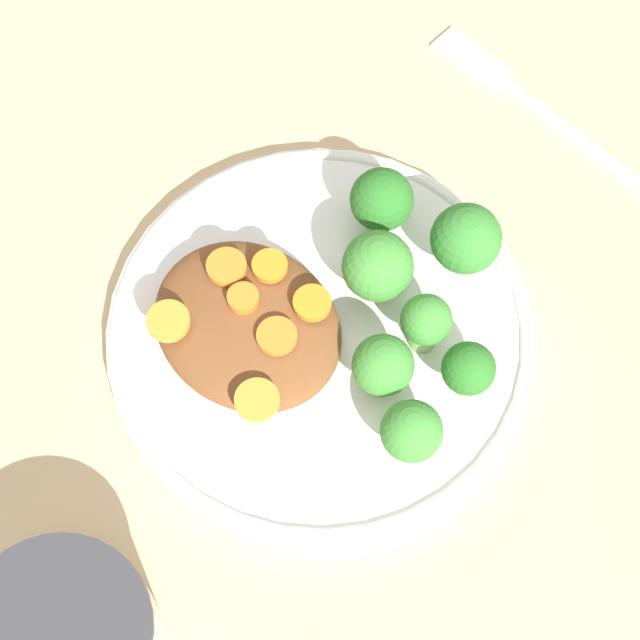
{
  "coord_description": "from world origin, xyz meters",
  "views": [
    {
      "loc": [
        0.19,
        -0.2,
        0.64
      ],
      "look_at": [
        0.0,
        0.0,
        0.03
      ],
      "focal_mm": 60.0,
      "sensor_mm": 36.0,
      "label": 1
    }
  ],
  "objects": [
    {
      "name": "broccoli_floret_5",
      "position": [
        0.05,
        -0.0,
        0.04
      ],
      "size": [
        0.04,
        0.04,
        0.05
      ],
      "color": "#759E51",
      "rests_on": "plate"
    },
    {
      "name": "broccoli_floret_1",
      "position": [
        0.01,
        0.04,
        0.05
      ],
      "size": [
        0.05,
        0.05,
        0.06
      ],
      "color": "#7FA85B",
      "rests_on": "plate"
    },
    {
      "name": "carrot_slice_2",
      "position": [
        0.01,
        -0.07,
        0.04
      ],
      "size": [
        0.03,
        0.03,
        0.0
      ],
      "primitive_type": "cylinder",
      "color": "orange",
      "rests_on": "stew_mound"
    },
    {
      "name": "fork",
      "position": [
        -0.03,
        0.24,
        0.0
      ],
      "size": [
        0.2,
        0.02,
        0.01
      ],
      "rotation": [
        0.0,
        0.0,
        9.42
      ],
      "color": "silver",
      "rests_on": "ground_plane"
    },
    {
      "name": "carrot_slice_0",
      "position": [
        -0.06,
        -0.07,
        0.04
      ],
      "size": [
        0.03,
        0.03,
        0.01
      ],
      "primitive_type": "cylinder",
      "color": "orange",
      "rests_on": "stew_mound"
    },
    {
      "name": "broccoli_floret_4",
      "position": [
        0.09,
        -0.02,
        0.04
      ],
      "size": [
        0.04,
        0.04,
        0.05
      ],
      "color": "#759E51",
      "rests_on": "plate"
    },
    {
      "name": "carrot_slice_6",
      "position": [
        -0.04,
        0.0,
        0.04
      ],
      "size": [
        0.02,
        0.02,
        0.01
      ],
      "primitive_type": "cylinder",
      "color": "orange",
      "rests_on": "stew_mound"
    },
    {
      "name": "broccoli_floret_6",
      "position": [
        0.03,
        0.1,
        0.05
      ],
      "size": [
        0.05,
        0.05,
        0.06
      ],
      "color": "#759E51",
      "rests_on": "plate"
    },
    {
      "name": "plate",
      "position": [
        0.0,
        0.0,
        0.01
      ],
      "size": [
        0.27,
        0.27,
        0.02
      ],
      "color": "white",
      "rests_on": "ground_plane"
    },
    {
      "name": "broccoli_floret_3",
      "position": [
        0.09,
        0.03,
        0.04
      ],
      "size": [
        0.03,
        0.03,
        0.05
      ],
      "color": "#759E51",
      "rests_on": "plate"
    },
    {
      "name": "carrot_slice_5",
      "position": [
        -0.04,
        -0.03,
        0.05
      ],
      "size": [
        0.02,
        0.02,
        0.01
      ],
      "primitive_type": "cylinder",
      "color": "orange",
      "rests_on": "stew_mound"
    },
    {
      "name": "carrot_slice_1",
      "position": [
        -0.01,
        -0.03,
        0.04
      ],
      "size": [
        0.03,
        0.03,
        0.0
      ],
      "primitive_type": "cylinder",
      "color": "orange",
      "rests_on": "stew_mound"
    },
    {
      "name": "carrot_slice_3",
      "position": [
        -0.01,
        -0.0,
        0.04
      ],
      "size": [
        0.02,
        0.02,
        0.01
      ],
      "primitive_type": "cylinder",
      "color": "orange",
      "rests_on": "stew_mound"
    },
    {
      "name": "broccoli_floret_2",
      "position": [
        -0.02,
        0.08,
        0.05
      ],
      "size": [
        0.04,
        0.04,
        0.05
      ],
      "color": "#7FA85B",
      "rests_on": "plate"
    },
    {
      "name": "dip_bowl",
      "position": [
        0.03,
        -0.24,
        0.03
      ],
      "size": [
        0.11,
        0.11,
        0.06
      ],
      "color": "silver",
      "rests_on": "ground_plane"
    },
    {
      "name": "broccoli_floret_0",
      "position": [
        0.05,
        0.04,
        0.04
      ],
      "size": [
        0.03,
        0.03,
        0.05
      ],
      "color": "#7FA85B",
      "rests_on": "plate"
    },
    {
      "name": "ground_plane",
      "position": [
        0.0,
        0.0,
        0.0
      ],
      "size": [
        4.0,
        4.0,
        0.0
      ],
      "primitive_type": "plane",
      "color": "tan"
    },
    {
      "name": "stew_mound",
      "position": [
        -0.03,
        -0.03,
        0.03
      ],
      "size": [
        0.13,
        0.11,
        0.03
      ],
      "primitive_type": "ellipsoid",
      "color": "brown",
      "rests_on": "plate"
    },
    {
      "name": "carrot_slice_4",
      "position": [
        -0.06,
        -0.02,
        0.04
      ],
      "size": [
        0.03,
        0.03,
        0.01
      ],
      "primitive_type": "cylinder",
      "color": "orange",
      "rests_on": "stew_mound"
    }
  ]
}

